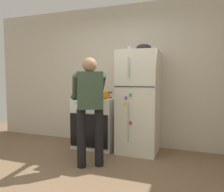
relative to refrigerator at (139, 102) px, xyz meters
name	(u,v)px	position (x,y,z in m)	size (l,w,h in m)	color
ground	(78,189)	(-0.35, -1.57, -0.89)	(8.00, 8.00, 0.00)	brown
kitchen_wall_back	(126,76)	(-0.35, 0.38, 0.46)	(6.00, 0.10, 2.70)	beige
refrigerator	(139,102)	(0.00, 0.00, 0.00)	(0.68, 0.72, 1.77)	silver
stove_range	(96,122)	(-0.82, -0.01, -0.42)	(0.76, 0.67, 0.94)	white
person_cook	(90,102)	(-0.53, -0.88, 0.07)	(0.68, 0.75, 1.60)	black
red_pot	(103,95)	(-0.66, -0.05, 0.12)	(0.35, 0.25, 0.12)	orange
coffee_mug	(130,49)	(-0.18, 0.05, 0.93)	(0.11, 0.08, 0.10)	silver
pepper_mill	(87,92)	(-1.12, 0.20, 0.15)	(0.05, 0.05, 0.19)	brown
mixing_bowl	(144,47)	(0.08, 0.00, 0.94)	(0.26, 0.26, 0.11)	black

